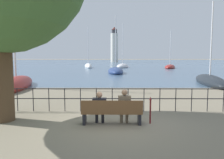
{
  "coord_description": "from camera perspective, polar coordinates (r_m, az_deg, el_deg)",
  "views": [
    {
      "loc": [
        0.05,
        -7.73,
        2.39
      ],
      "look_at": [
        0.0,
        0.5,
        1.57
      ],
      "focal_mm": 35.0,
      "sensor_mm": 36.0,
      "label": 1
    }
  ],
  "objects": [
    {
      "name": "sailboat_1",
      "position": [
        53.49,
        2.77,
        3.45
      ],
      "size": [
        4.01,
        5.72,
        11.25
      ],
      "rotation": [
        0.0,
        0.0,
        -0.3
      ],
      "color": "silver",
      "rests_on": "ground_plane"
    },
    {
      "name": "sailboat_5",
      "position": [
        54.45,
        -6.24,
        3.46
      ],
      "size": [
        3.18,
        8.86,
        10.51
      ],
      "rotation": [
        0.0,
        0.0,
        0.18
      ],
      "color": "white",
      "rests_on": "ground_plane"
    },
    {
      "name": "harbor_water",
      "position": [
        167.4,
        0.36,
        4.81
      ],
      "size": [
        600.0,
        300.0,
        0.01
      ],
      "color": "#47607A",
      "rests_on": "ground_plane"
    },
    {
      "name": "harbor_lighthouse",
      "position": [
        125.04,
        0.62,
        8.75
      ],
      "size": [
        4.14,
        4.14,
        19.78
      ],
      "color": "silver",
      "rests_on": "ground_plane"
    },
    {
      "name": "closed_umbrella",
      "position": [
        8.13,
        9.99,
        -7.5
      ],
      "size": [
        0.09,
        0.09,
        0.99
      ],
      "color": "maroon",
      "rests_on": "ground_plane"
    },
    {
      "name": "sailboat_4",
      "position": [
        22.22,
        24.17,
        -0.35
      ],
      "size": [
        3.39,
        9.01,
        7.83
      ],
      "rotation": [
        0.0,
        0.0,
        -0.18
      ],
      "color": "black",
      "rests_on": "ground_plane"
    },
    {
      "name": "seated_person_right",
      "position": [
        7.94,
        3.26,
        -6.67
      ],
      "size": [
        0.45,
        0.35,
        1.27
      ],
      "color": "brown",
      "rests_on": "ground_plane"
    },
    {
      "name": "promenade_railing",
      "position": [
        9.76,
        0.05,
        -4.35
      ],
      "size": [
        15.65,
        0.04,
        1.05
      ],
      "color": "black",
      "rests_on": "ground_plane"
    },
    {
      "name": "park_bench",
      "position": [
        7.91,
        -0.03,
        -8.57
      ],
      "size": [
        2.19,
        0.45,
        0.9
      ],
      "color": "brown",
      "rests_on": "ground_plane"
    },
    {
      "name": "sailboat_3",
      "position": [
        52.84,
        14.9,
        3.16
      ],
      "size": [
        4.77,
        7.93,
        9.22
      ],
      "rotation": [
        0.0,
        0.0,
        -0.36
      ],
      "color": "maroon",
      "rests_on": "ground_plane"
    },
    {
      "name": "sailboat_0",
      "position": [
        19.2,
        -23.73,
        -1.11
      ],
      "size": [
        3.45,
        8.47,
        8.56
      ],
      "rotation": [
        0.0,
        0.0,
        0.18
      ],
      "color": "maroon",
      "rests_on": "ground_plane"
    },
    {
      "name": "seated_person_left",
      "position": [
        7.95,
        -3.3,
        -6.91
      ],
      "size": [
        0.49,
        0.35,
        1.19
      ],
      "color": "black",
      "rests_on": "ground_plane"
    },
    {
      "name": "sailboat_2",
      "position": [
        34.89,
        0.93,
        2.19
      ],
      "size": [
        2.67,
        8.51,
        9.54
      ],
      "rotation": [
        0.0,
        0.0,
        0.03
      ],
      "color": "navy",
      "rests_on": "ground_plane"
    },
    {
      "name": "ground_plane",
      "position": [
        8.09,
        -0.02,
        -11.52
      ],
      "size": [
        1000.0,
        1000.0,
        0.0
      ],
      "primitive_type": "plane",
      "color": "#7A705B"
    }
  ]
}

